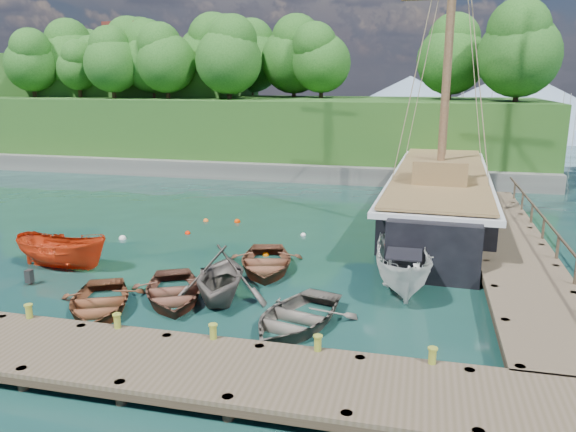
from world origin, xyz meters
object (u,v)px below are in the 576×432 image
(rowboat_4, at_px, (265,270))
(motorboat_orange, at_px, (64,268))
(rowboat_0, at_px, (99,311))
(rowboat_1, at_px, (221,300))
(rowboat_2, at_px, (173,300))
(cabin_boat_white, at_px, (402,290))
(schooner, at_px, (439,198))
(rowboat_3, at_px, (295,326))

(rowboat_4, relative_size, motorboat_orange, 1.04)
(rowboat_0, relative_size, rowboat_1, 1.04)
(rowboat_2, xyz_separation_m, cabin_boat_white, (7.99, 2.91, 0.00))
(schooner, bearing_deg, rowboat_3, -104.12)
(rowboat_1, xyz_separation_m, rowboat_3, (3.10, -1.56, 0.00))
(rowboat_1, bearing_deg, schooner, 51.03)
(motorboat_orange, xyz_separation_m, cabin_boat_white, (13.90, 0.83, 0.00))
(rowboat_0, height_order, rowboat_2, rowboat_2)
(motorboat_orange, relative_size, cabin_boat_white, 0.82)
(motorboat_orange, height_order, cabin_boat_white, cabin_boat_white)
(cabin_boat_white, bearing_deg, schooner, 75.15)
(rowboat_4, relative_size, cabin_boat_white, 0.85)
(rowboat_0, relative_size, rowboat_3, 0.94)
(rowboat_2, xyz_separation_m, schooner, (9.48, 14.68, 1.16))
(rowboat_4, distance_m, motorboat_orange, 8.46)
(rowboat_1, height_order, cabin_boat_white, rowboat_1)
(rowboat_3, bearing_deg, rowboat_4, 131.36)
(cabin_boat_white, bearing_deg, rowboat_1, -166.04)
(rowboat_4, xyz_separation_m, motorboat_orange, (-8.27, -1.79, 0.00))
(motorboat_orange, height_order, schooner, schooner)
(rowboat_1, bearing_deg, motorboat_orange, 157.34)
(rowboat_3, relative_size, motorboat_orange, 1.02)
(rowboat_0, distance_m, rowboat_3, 6.83)
(rowboat_3, distance_m, cabin_boat_white, 5.17)
(rowboat_4, height_order, schooner, schooner)
(rowboat_4, distance_m, schooner, 12.99)
(rowboat_1, bearing_deg, cabin_boat_white, 11.29)
(rowboat_3, height_order, motorboat_orange, motorboat_orange)
(rowboat_4, bearing_deg, schooner, 42.58)
(rowboat_4, bearing_deg, rowboat_1, -115.07)
(rowboat_2, height_order, motorboat_orange, motorboat_orange)
(rowboat_1, xyz_separation_m, schooner, (7.80, 14.26, 1.16))
(rowboat_2, height_order, rowboat_4, rowboat_4)
(rowboat_0, distance_m, schooner, 19.91)
(rowboat_2, bearing_deg, schooner, 31.61)
(motorboat_orange, xyz_separation_m, schooner, (15.39, 12.59, 1.16))
(cabin_boat_white, xyz_separation_m, schooner, (1.49, 11.76, 1.16))
(rowboat_3, bearing_deg, rowboat_1, 168.93)
(rowboat_0, relative_size, motorboat_orange, 0.96)
(motorboat_orange, bearing_deg, rowboat_3, -102.31)
(rowboat_0, relative_size, rowboat_2, 0.97)
(rowboat_1, bearing_deg, rowboat_2, -176.26)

